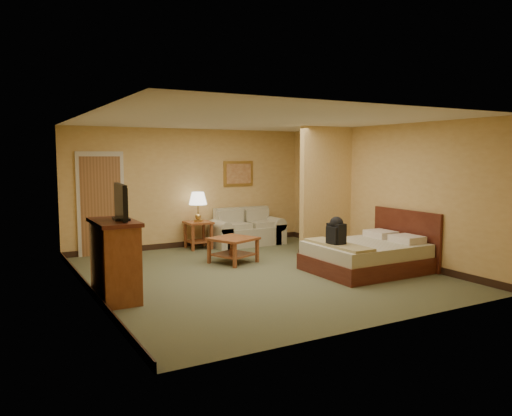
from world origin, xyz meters
TOP-DOWN VIEW (x-y plane):
  - floor at (0.00, 0.00)m, footprint 6.00×6.00m
  - ceiling at (0.00, 0.00)m, footprint 6.00×6.00m
  - back_wall at (0.00, 3.00)m, footprint 5.50×0.02m
  - left_wall at (-2.75, 0.00)m, footprint 0.02×6.00m
  - right_wall at (2.75, 0.00)m, footprint 0.02×6.00m
  - partition at (2.15, 0.93)m, footprint 1.20×0.15m
  - door at (-1.95, 2.96)m, footprint 0.94×0.16m
  - baseboard at (0.00, 2.99)m, footprint 5.50×0.02m
  - loveseat at (1.18, 2.57)m, footprint 1.65×0.77m
  - side_table at (0.03, 2.65)m, footprint 0.54×0.54m
  - table_lamp at (0.03, 2.65)m, footprint 0.39×0.39m
  - coffee_table at (0.05, 0.99)m, footprint 0.98×0.98m
  - wall_picture at (1.18, 2.97)m, footprint 0.75×0.04m
  - dresser at (-2.47, -0.38)m, footprint 0.55×1.05m
  - tv at (-2.38, -0.38)m, footprint 0.24×0.82m
  - bed at (1.82, -0.76)m, footprint 1.93×1.59m
  - backpack at (1.10, -0.77)m, footprint 0.23×0.31m

SIDE VIEW (x-z plane):
  - floor at x=0.00m, z-range 0.00..0.00m
  - baseboard at x=0.00m, z-range 0.00..0.12m
  - loveseat at x=1.18m, z-range -0.15..0.69m
  - bed at x=1.82m, z-range -0.23..0.80m
  - coffee_table at x=0.05m, z-range 0.10..0.59m
  - side_table at x=0.03m, z-range 0.09..0.69m
  - dresser at x=-2.47m, z-range 0.01..1.13m
  - backpack at x=1.10m, z-range 0.52..1.02m
  - door at x=-1.95m, z-range -0.02..2.08m
  - table_lamp at x=0.03m, z-range 0.76..1.40m
  - back_wall at x=0.00m, z-range 0.00..2.60m
  - left_wall at x=-2.75m, z-range 0.00..2.60m
  - right_wall at x=2.75m, z-range 0.00..2.60m
  - partition at x=2.15m, z-range 0.00..2.60m
  - tv at x=-2.38m, z-range 1.11..1.61m
  - wall_picture at x=1.18m, z-range 1.31..1.89m
  - ceiling at x=0.00m, z-range 2.60..2.60m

